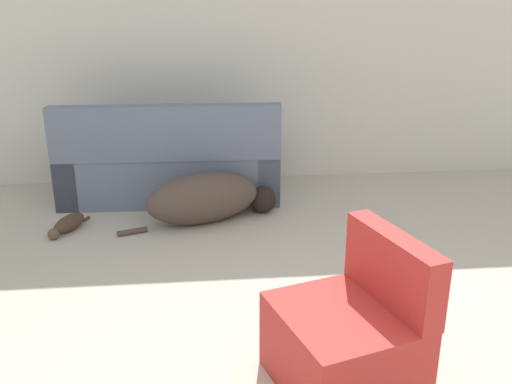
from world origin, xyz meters
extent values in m
cube|color=beige|center=(0.00, 3.92, 1.29)|extent=(7.33, 0.06, 2.57)
cube|color=slate|center=(-1.05, 3.41, 0.23)|extent=(1.99, 0.84, 0.45)
cube|color=slate|center=(-1.06, 3.08, 0.69)|extent=(1.98, 0.19, 0.48)
cube|color=slate|center=(-0.17, 3.39, 0.30)|extent=(0.22, 0.80, 0.59)
cube|color=slate|center=(-1.94, 3.44, 0.30)|extent=(0.22, 0.80, 0.59)
ellipsoid|color=#4C3D33|center=(-0.76, 2.73, 0.21)|extent=(1.04, 0.67, 0.43)
sphere|color=black|center=(-0.24, 2.90, 0.12)|extent=(0.30, 0.30, 0.24)
cylinder|color=#4C3D33|center=(-1.33, 2.53, 0.02)|extent=(0.24, 0.12, 0.05)
ellipsoid|color=#473323|center=(-1.85, 2.67, 0.06)|extent=(0.28, 0.37, 0.12)
sphere|color=brown|center=(-1.94, 2.49, 0.05)|extent=(0.12, 0.12, 0.09)
cylinder|color=#473323|center=(-1.76, 2.86, 0.01)|extent=(0.06, 0.09, 0.02)
cube|color=#B72D28|center=(-0.10, 0.56, 0.21)|extent=(0.77, 0.80, 0.42)
cube|color=#B72D28|center=(0.14, 0.64, 0.60)|extent=(0.31, 0.66, 0.35)
camera|label=1|loc=(-0.75, -1.73, 1.87)|focal=40.00mm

